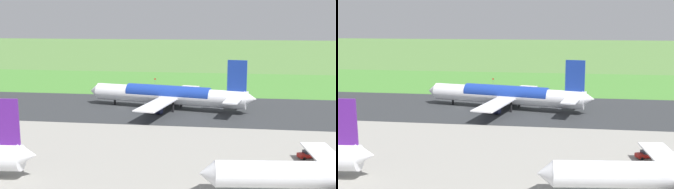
{
  "view_description": "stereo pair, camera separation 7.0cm",
  "coord_description": "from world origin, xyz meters",
  "views": [
    {
      "loc": [
        -32.0,
        125.67,
        27.98
      ],
      "look_at": [
        -14.62,
        0.0,
        4.5
      ],
      "focal_mm": 44.98,
      "sensor_mm": 36.0,
      "label": 1
    },
    {
      "loc": [
        -32.07,
        125.66,
        27.98
      ],
      "look_at": [
        -14.62,
        0.0,
        4.5
      ],
      "focal_mm": 44.98,
      "sensor_mm": 36.0,
      "label": 2
    }
  ],
  "objects": [
    {
      "name": "airliner_main",
      "position": [
        -14.99,
        0.08,
        4.35
      ],
      "size": [
        53.76,
        44.3,
        15.88
      ],
      "color": "white",
      "rests_on": "ground"
    },
    {
      "name": "runway_asphalt",
      "position": [
        0.0,
        0.0,
        0.03
      ],
      "size": [
        600.0,
        41.54,
        0.06
      ],
      "primitive_type": "cube",
      "color": "#2D3033",
      "rests_on": "ground"
    },
    {
      "name": "ground_plane",
      "position": [
        0.0,
        0.0,
        0.0
      ],
      "size": [
        800.0,
        800.0,
        0.0
      ],
      "primitive_type": "plane",
      "color": "#547F3D"
    },
    {
      "name": "apron_concrete",
      "position": [
        0.0,
        63.49,
        0.03
      ],
      "size": [
        440.0,
        110.0,
        0.05
      ],
      "primitive_type": "cube",
      "color": "gray",
      "rests_on": "ground"
    },
    {
      "name": "traffic_cone_orange",
      "position": [
        3.16,
        -46.05,
        0.28
      ],
      "size": [
        0.4,
        0.4,
        0.55
      ],
      "primitive_type": "cone",
      "color": "orange",
      "rests_on": "ground"
    },
    {
      "name": "service_car_followme",
      "position": [
        -48.9,
        41.78,
        0.84
      ],
      "size": [
        4.57,
        3.3,
        1.62
      ],
      "color": "#B21914",
      "rests_on": "ground"
    },
    {
      "name": "grass_verge_foreground",
      "position": [
        0.0,
        -45.67,
        0.02
      ],
      "size": [
        600.0,
        80.0,
        0.04
      ],
      "primitive_type": "cube",
      "color": "#478534",
      "rests_on": "ground"
    },
    {
      "name": "no_stopping_sign",
      "position": [
        -3.0,
        -44.54,
        1.69
      ],
      "size": [
        0.6,
        0.1,
        2.87
      ],
      "color": "slate",
      "rests_on": "ground"
    }
  ]
}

